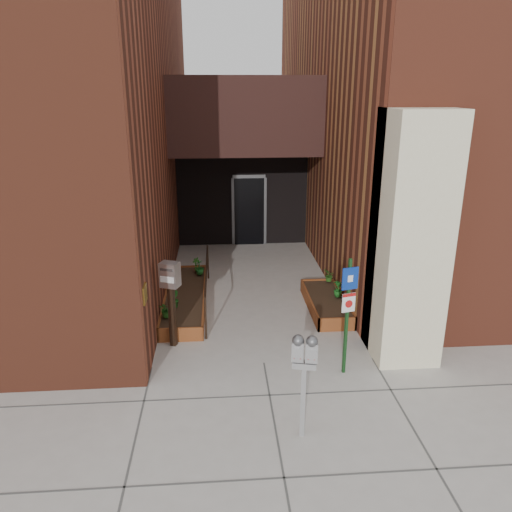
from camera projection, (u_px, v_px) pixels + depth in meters
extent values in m
plane|color=#9E9991|center=(264.00, 363.00, 8.98)|extent=(80.00, 80.00, 0.00)
cube|color=brown|center=(18.00, 76.00, 13.27)|extent=(8.00, 14.60, 10.00)
cube|color=brown|center=(447.00, 77.00, 14.56)|extent=(8.00, 13.70, 10.00)
cube|color=beige|center=(410.00, 240.00, 8.65)|extent=(1.10, 1.20, 4.40)
cube|color=black|center=(244.00, 115.00, 13.36)|extent=(4.20, 2.00, 2.00)
cube|color=black|center=(242.00, 196.00, 15.48)|extent=(4.00, 0.30, 3.00)
cube|color=black|center=(249.00, 212.00, 15.47)|extent=(0.90, 0.06, 2.10)
cube|color=#B79338|center=(145.00, 294.00, 8.16)|extent=(0.04, 0.30, 0.30)
cube|color=brown|center=(180.00, 335.00, 9.68)|extent=(0.90, 0.04, 0.30)
cube|color=brown|center=(189.00, 271.00, 13.05)|extent=(0.90, 0.04, 0.30)
cube|color=brown|center=(166.00, 299.00, 11.33)|extent=(0.04, 3.60, 0.30)
cube|color=brown|center=(204.00, 298.00, 11.40)|extent=(0.04, 3.60, 0.30)
cube|color=black|center=(185.00, 299.00, 11.37)|extent=(0.82, 3.52, 0.26)
cube|color=brown|center=(337.00, 325.00, 10.10)|extent=(0.80, 0.04, 0.30)
cube|color=brown|center=(317.00, 285.00, 12.14)|extent=(0.80, 0.04, 0.30)
cube|color=brown|center=(309.00, 303.00, 11.09)|extent=(0.04, 2.20, 0.30)
cube|color=brown|center=(343.00, 302.00, 11.15)|extent=(0.04, 2.20, 0.30)
cube|color=black|center=(326.00, 304.00, 11.13)|extent=(0.72, 2.12, 0.26)
cylinder|color=black|center=(206.00, 318.00, 9.70)|extent=(0.04, 0.04, 0.90)
cylinder|color=black|center=(208.00, 262.00, 12.82)|extent=(0.04, 0.04, 0.90)
cylinder|color=black|center=(206.00, 268.00, 11.12)|extent=(0.04, 3.30, 0.04)
cube|color=#ABABAE|center=(303.00, 402.00, 6.95)|extent=(0.08, 0.08, 1.10)
cube|color=#ABABAE|center=(304.00, 365.00, 6.76)|extent=(0.35, 0.20, 0.09)
cube|color=#ABABAE|center=(298.00, 351.00, 6.71)|extent=(0.18, 0.14, 0.29)
sphere|color=#59595B|center=(298.00, 340.00, 6.65)|extent=(0.16, 0.16, 0.16)
cube|color=white|center=(298.00, 352.00, 6.65)|extent=(0.10, 0.03, 0.05)
cube|color=#B21414|center=(297.00, 358.00, 6.67)|extent=(0.10, 0.03, 0.03)
cube|color=#ABABAE|center=(312.00, 352.00, 6.68)|extent=(0.18, 0.14, 0.29)
sphere|color=#59595B|center=(312.00, 341.00, 6.63)|extent=(0.16, 0.16, 0.16)
cube|color=white|center=(312.00, 353.00, 6.62)|extent=(0.10, 0.03, 0.05)
cube|color=#B21414|center=(311.00, 359.00, 6.65)|extent=(0.10, 0.03, 0.03)
cube|color=#163C18|center=(347.00, 318.00, 8.36)|extent=(0.06, 0.06, 2.09)
cube|color=navy|center=(350.00, 279.00, 8.10)|extent=(0.28, 0.09, 0.38)
cube|color=white|center=(350.00, 279.00, 8.10)|extent=(0.10, 0.03, 0.11)
cube|color=white|center=(349.00, 303.00, 8.24)|extent=(0.24, 0.08, 0.33)
cube|color=#B21414|center=(349.00, 295.00, 8.19)|extent=(0.23, 0.07, 0.06)
cylinder|color=#B21414|center=(349.00, 304.00, 8.23)|extent=(0.13, 0.04, 0.13)
cube|color=black|center=(172.00, 316.00, 9.41)|extent=(0.14, 0.14, 1.23)
cube|color=silver|center=(170.00, 275.00, 9.15)|extent=(0.40, 0.35, 0.47)
cube|color=#59595B|center=(166.00, 270.00, 8.99)|extent=(0.23, 0.10, 0.04)
cube|color=white|center=(167.00, 280.00, 9.05)|extent=(0.25, 0.11, 0.11)
imported|color=#225A19|center=(166.00, 309.00, 10.05)|extent=(0.42, 0.42, 0.33)
imported|color=#1B5919|center=(174.00, 299.00, 10.50)|extent=(0.27, 0.27, 0.36)
imported|color=#17511B|center=(200.00, 267.00, 12.34)|extent=(0.29, 0.29, 0.37)
imported|color=#255E1A|center=(196.00, 265.00, 12.52)|extent=(0.28, 0.28, 0.37)
imported|color=#195A1A|center=(338.00, 289.00, 11.02)|extent=(0.27, 0.27, 0.34)
imported|color=#19591C|center=(337.00, 287.00, 11.10)|extent=(0.25, 0.25, 0.36)
imported|color=#285819|center=(329.00, 276.00, 11.89)|extent=(0.34, 0.34, 0.30)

